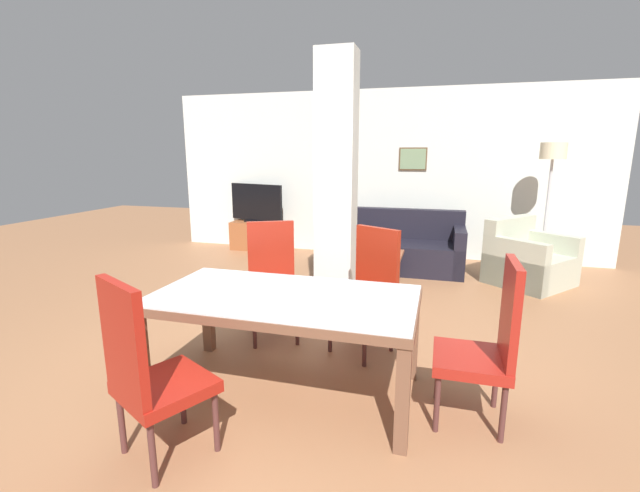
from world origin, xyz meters
TOP-DOWN VIEW (x-y plane):
  - ground_plane at (0.00, 0.00)m, footprint 18.00×18.00m
  - back_wall at (0.00, 4.51)m, footprint 7.20×0.09m
  - divider_pillar at (-0.04, 1.69)m, footprint 0.40×0.32m
  - dining_table at (0.00, 0.00)m, footprint 1.85×0.97m
  - dining_chair_near_left at (-0.46, -0.88)m, footprint 0.62×0.62m
  - dining_chair_head_right at (1.35, 0.00)m, footprint 0.46×0.46m
  - dining_chair_far_right at (0.46, 0.85)m, footprint 0.62×0.62m
  - dining_chair_far_left at (-0.46, 0.91)m, footprint 0.62×0.62m
  - sofa at (0.35, 3.61)m, footprint 2.06×0.85m
  - armchair at (2.17, 3.33)m, footprint 1.24×1.25m
  - coffee_table at (0.26, 2.68)m, footprint 0.66×0.54m
  - bottle at (0.40, 2.56)m, footprint 0.07×0.07m
  - tv_stand at (-2.10, 4.23)m, footprint 0.91×0.40m
  - tv_screen at (-2.10, 4.23)m, footprint 1.07×0.36m
  - floor_lamp at (2.45, 3.90)m, footprint 0.33×0.33m

SIDE VIEW (x-z plane):
  - ground_plane at x=0.00m, z-range 0.00..0.00m
  - coffee_table at x=0.26m, z-range 0.01..0.45m
  - tv_stand at x=-2.10m, z-range 0.00..0.50m
  - armchair at x=2.17m, z-range -0.13..0.72m
  - sofa at x=0.35m, z-range -0.14..0.73m
  - bottle at x=0.40m, z-range 0.41..0.68m
  - dining_chair_near_left at x=-0.46m, z-range 0.02..1.09m
  - dining_chair_head_right at x=1.35m, z-range 0.02..1.09m
  - dining_chair_far_right at x=0.46m, z-range 0.02..1.09m
  - dining_chair_far_left at x=-0.46m, z-range 0.02..1.09m
  - dining_table at x=0.00m, z-range 0.23..0.97m
  - tv_screen at x=-2.10m, z-range 0.49..1.16m
  - divider_pillar at x=-0.04m, z-range 0.00..2.70m
  - back_wall at x=0.00m, z-range 0.00..2.70m
  - floor_lamp at x=2.45m, z-range 0.63..2.47m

